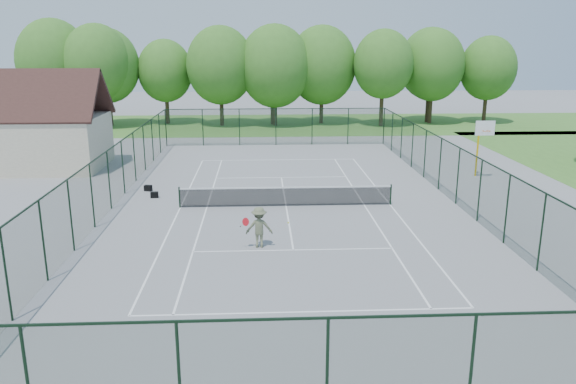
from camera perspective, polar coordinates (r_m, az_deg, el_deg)
The scene contains 11 objects.
ground at distance 29.28m, azimuth -0.20°, elevation -1.44°, with size 140.00×140.00×0.00m, color gray.
grass_far at distance 58.65m, azimuth -1.58°, elevation 6.89°, with size 80.00×16.00×0.01m, color #4C8431.
court_lines at distance 29.28m, azimuth -0.20°, elevation -1.44°, with size 11.05×23.85×0.01m.
tennis_net at distance 29.12m, azimuth -0.20°, elevation -0.36°, with size 11.08×0.08×1.10m.
fence_enclosure at distance 28.88m, azimuth -0.20°, elevation 1.53°, with size 18.05×36.05×3.02m.
utility_building at distance 41.11m, azimuth -23.95°, elevation 6.50°, with size 8.60×6.27×6.63m.
tree_line_far at distance 58.11m, azimuth -1.62°, elevation 12.74°, with size 39.40×6.40×9.70m.
basketball_goal at distance 36.94m, azimuth 19.08°, elevation 5.28°, with size 1.20×1.43×3.65m.
sports_bag_a at distance 33.20m, azimuth -14.03°, elevation 0.39°, with size 0.42×0.25×0.34m, color black.
sports_bag_b at distance 31.68m, azimuth -13.42°, elevation -0.28°, with size 0.41×0.25×0.32m, color black.
tennis_player at distance 23.32m, azimuth -2.95°, elevation -3.59°, with size 2.14×0.82×1.73m.
Camera 1 is at (-1.30, -28.05, 8.30)m, focal length 35.00 mm.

